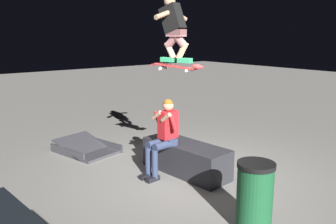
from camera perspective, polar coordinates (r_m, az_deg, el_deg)
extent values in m
plane|color=gray|center=(6.64, 3.01, -9.88)|extent=(40.00, 40.00, 0.00)
cube|color=#28282D|center=(6.59, 2.88, -7.42)|extent=(1.77, 0.76, 0.56)
cube|color=#2D3856|center=(6.45, 0.00, -4.69)|extent=(0.32, 0.20, 0.12)
cube|color=red|center=(6.36, 0.00, -2.02)|extent=(0.23, 0.35, 0.50)
sphere|color=tan|center=(6.29, 0.00, 1.07)|extent=(0.20, 0.20, 0.20)
sphere|color=brown|center=(6.28, 0.00, 1.25)|extent=(0.19, 0.19, 0.19)
cylinder|color=red|center=(6.17, 0.87, -1.78)|extent=(0.20, 0.09, 0.29)
cylinder|color=tan|center=(6.13, -0.32, -0.90)|extent=(0.24, 0.09, 0.19)
cylinder|color=red|center=(6.45, -1.61, -1.14)|extent=(0.20, 0.09, 0.29)
cylinder|color=tan|center=(6.30, -1.81, -0.53)|extent=(0.24, 0.09, 0.19)
cylinder|color=#2D3856|center=(6.26, -0.77, -5.41)|extent=(0.17, 0.41, 0.14)
cylinder|color=#2D3856|center=(6.24, -2.14, -8.41)|extent=(0.11, 0.11, 0.52)
cube|color=black|center=(6.30, -2.47, -10.72)|extent=(0.12, 0.27, 0.08)
cylinder|color=#2D3856|center=(6.39, -1.87, -5.05)|extent=(0.17, 0.41, 0.14)
cylinder|color=#2D3856|center=(6.36, -3.21, -7.98)|extent=(0.11, 0.11, 0.52)
cube|color=black|center=(6.43, -3.53, -10.25)|extent=(0.12, 0.27, 0.08)
cube|color=#B72D2D|center=(6.21, 1.30, 7.36)|extent=(0.82, 0.40, 0.08)
cube|color=#B72D2D|center=(6.47, -2.00, 7.74)|extent=(0.17, 0.22, 0.05)
cube|color=#B72D2D|center=(5.96, 4.88, 7.31)|extent=(0.17, 0.22, 0.06)
cube|color=#99999E|center=(6.37, -0.79, 7.27)|extent=(0.10, 0.17, 0.03)
cylinder|color=white|center=(6.30, -1.28, 6.99)|extent=(0.06, 0.04, 0.05)
cylinder|color=white|center=(6.45, -0.30, 7.11)|extent=(0.06, 0.04, 0.05)
cube|color=#99999E|center=(6.06, 3.49, 6.98)|extent=(0.10, 0.17, 0.03)
cylinder|color=white|center=(5.98, 3.02, 6.68)|extent=(0.06, 0.04, 0.05)
cylinder|color=white|center=(6.13, 3.95, 6.81)|extent=(0.06, 0.04, 0.05)
cube|color=#2D9E66|center=(6.30, -0.05, 8.45)|extent=(0.28, 0.17, 0.08)
cube|color=#2D9E66|center=(6.10, 2.71, 8.30)|extent=(0.28, 0.17, 0.08)
cylinder|color=tan|center=(6.26, 0.35, 9.89)|extent=(0.25, 0.16, 0.31)
cylinder|color=#875656|center=(6.22, 0.90, 11.71)|extent=(0.35, 0.21, 0.33)
cylinder|color=tan|center=(6.12, 2.30, 9.82)|extent=(0.25, 0.16, 0.31)
cylinder|color=#875656|center=(6.15, 1.74, 11.70)|extent=(0.35, 0.21, 0.33)
cube|color=#875656|center=(6.18, 1.33, 12.63)|extent=(0.34, 0.27, 0.12)
cube|color=black|center=(6.24, 0.71, 14.84)|extent=(0.49, 0.33, 0.52)
sphere|color=tan|center=(6.29, 0.25, 17.38)|extent=(0.20, 0.20, 0.20)
cylinder|color=tan|center=(6.07, -0.69, 15.47)|extent=(0.19, 0.45, 0.19)
cylinder|color=tan|center=(6.43, 1.74, 15.30)|extent=(0.19, 0.45, 0.19)
cube|color=#38383D|center=(7.96, -12.97, -6.12)|extent=(1.42, 1.17, 0.06)
cube|color=#38383D|center=(7.94, -12.99, -5.66)|extent=(1.37, 1.16, 0.37)
cube|color=#38383D|center=(7.77, -15.98, -6.29)|extent=(1.10, 0.29, 0.18)
cube|color=#38383D|center=(8.13, -10.14, -5.16)|extent=(1.10, 0.29, 0.18)
cylinder|color=#19512D|center=(4.85, 13.76, -13.42)|extent=(0.47, 0.47, 0.86)
cylinder|color=black|center=(4.67, 14.06, -8.29)|extent=(0.49, 0.49, 0.06)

